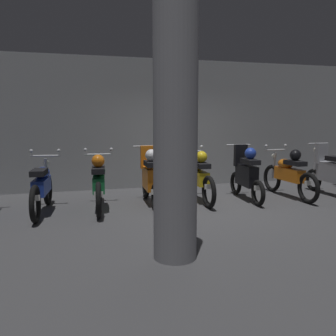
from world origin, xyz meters
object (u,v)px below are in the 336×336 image
at_px(motorbike_slot_6, 289,174).
at_px(support_pillar, 175,130).
at_px(motorbike_slot_5, 246,174).
at_px(motorbike_slot_2, 99,182).
at_px(motorbike_slot_7, 330,172).
at_px(motorbike_slot_1, 42,187).
at_px(motorbike_slot_3, 150,177).
at_px(motorbike_slot_4, 198,176).

xyz_separation_m(motorbike_slot_6, support_pillar, (-3.44, -2.71, 1.08)).
bearing_deg(motorbike_slot_5, motorbike_slot_2, -179.93).
bearing_deg(motorbike_slot_2, motorbike_slot_7, -0.68).
bearing_deg(support_pillar, motorbike_slot_1, 122.88).
distance_m(motorbike_slot_1, support_pillar, 3.44).
distance_m(motorbike_slot_3, motorbike_slot_4, 1.04).
xyz_separation_m(motorbike_slot_4, support_pillar, (-1.36, -2.89, 1.08)).
relative_size(motorbike_slot_3, support_pillar, 0.52).
distance_m(motorbike_slot_1, motorbike_slot_4, 3.13).
distance_m(motorbike_slot_2, motorbike_slot_5, 3.13).
xyz_separation_m(motorbike_slot_3, motorbike_slot_6, (3.12, -0.18, -0.04)).
distance_m(motorbike_slot_2, motorbike_slot_3, 1.06).
bearing_deg(motorbike_slot_2, motorbike_slot_5, 0.07).
distance_m(motorbike_slot_4, motorbike_slot_6, 2.09).
xyz_separation_m(motorbike_slot_3, motorbike_slot_4, (1.04, -0.00, -0.04)).
relative_size(motorbike_slot_1, motorbike_slot_3, 1.16).
distance_m(motorbike_slot_3, support_pillar, 3.09).
distance_m(motorbike_slot_7, support_pillar, 5.33).
bearing_deg(motorbike_slot_1, motorbike_slot_6, -0.21).
distance_m(motorbike_slot_3, motorbike_slot_7, 4.17).
relative_size(motorbike_slot_1, support_pillar, 0.61).
xyz_separation_m(motorbike_slot_1, motorbike_slot_3, (2.08, 0.16, 0.07)).
xyz_separation_m(motorbike_slot_1, motorbike_slot_2, (1.04, -0.00, 0.04)).
bearing_deg(motorbike_slot_6, motorbike_slot_7, -2.48).
height_order(motorbike_slot_6, motorbike_slot_7, motorbike_slot_7).
relative_size(motorbike_slot_3, motorbike_slot_6, 0.86).
relative_size(motorbike_slot_4, motorbike_slot_6, 1.00).
distance_m(motorbike_slot_1, motorbike_slot_5, 4.17).
bearing_deg(motorbike_slot_2, motorbike_slot_1, 179.87).
bearing_deg(motorbike_slot_1, motorbike_slot_5, 0.02).
relative_size(motorbike_slot_1, motorbike_slot_7, 1.16).
relative_size(motorbike_slot_2, motorbike_slot_3, 1.16).
distance_m(motorbike_slot_1, motorbike_slot_6, 5.20).
bearing_deg(support_pillar, motorbike_slot_5, 48.75).
bearing_deg(motorbike_slot_2, support_pillar, -75.09).
xyz_separation_m(motorbike_slot_4, motorbike_slot_6, (2.08, -0.18, 0.00)).
xyz_separation_m(motorbike_slot_2, support_pillar, (0.73, -2.73, 1.08)).
bearing_deg(motorbike_slot_7, motorbike_slot_6, 177.52).
xyz_separation_m(motorbike_slot_7, support_pillar, (-4.48, -2.67, 1.08)).
height_order(motorbike_slot_3, motorbike_slot_6, motorbike_slot_3).
height_order(motorbike_slot_3, motorbike_slot_7, same).
bearing_deg(motorbike_slot_7, support_pillar, -149.20).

